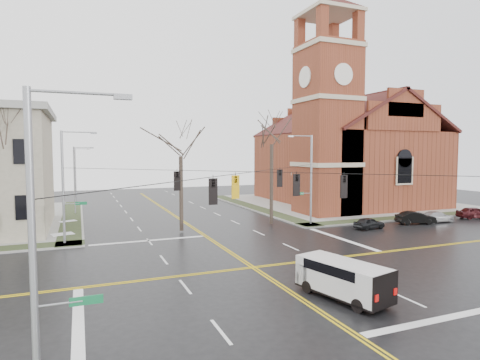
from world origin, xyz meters
name	(u,v)px	position (x,y,z in m)	size (l,w,h in m)	color
ground	(253,267)	(0.00, 0.00, 0.00)	(120.00, 120.00, 0.00)	black
sidewalks	(253,266)	(0.00, 0.00, 0.08)	(80.00, 80.00, 0.17)	gray
road_markings	(253,267)	(0.00, 0.00, 0.01)	(100.00, 100.00, 0.01)	gold
church	(341,145)	(24.76, 24.78, 8.43)	(24.28, 27.48, 27.50)	brown
signal_pole_ne	(310,177)	(11.32, 11.50, 4.95)	(2.75, 0.22, 9.00)	gray
signal_pole_nw	(65,183)	(-11.32, 11.50, 4.95)	(2.75, 0.22, 9.00)	gray
signal_pole_sw	(40,246)	(-11.32, -11.50, 4.95)	(2.75, 0.22, 9.00)	gray
span_wires	(253,172)	(0.00, 0.00, 6.20)	(23.02, 23.02, 0.03)	black
traffic_signals	(258,184)	(0.00, -0.67, 5.45)	(8.21, 8.26, 1.30)	black
streetlight_north_a	(76,177)	(-10.65, 28.00, 4.47)	(2.30, 0.20, 8.00)	gray
streetlight_north_b	(76,170)	(-10.65, 48.00, 4.47)	(2.30, 0.20, 8.00)	gray
cargo_van	(340,276)	(1.95, -6.55, 1.12)	(3.10, 5.29, 1.89)	white
parked_car_a	(369,223)	(15.74, 7.73, 0.57)	(1.34, 3.32, 1.13)	black
parked_car_b	(416,218)	(22.00, 8.06, 0.66)	(1.39, 3.98, 1.31)	black
parked_car_c	(437,217)	(24.99, 8.07, 0.57)	(1.61, 3.95, 1.15)	#AAA9AC
parked_car_d	(475,213)	(30.80, 8.16, 0.66)	(1.56, 3.87, 1.32)	#401216
tree_nw_far	(10,139)	(-15.31, 13.30, 8.50)	(4.00, 4.00, 11.74)	#31271F
tree_nw_near	(181,151)	(-1.56, 12.97, 7.51)	(4.00, 4.00, 10.36)	#31271F
tree_ne	(272,139)	(7.89, 13.22, 8.77)	(4.00, 4.00, 12.13)	#31271F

